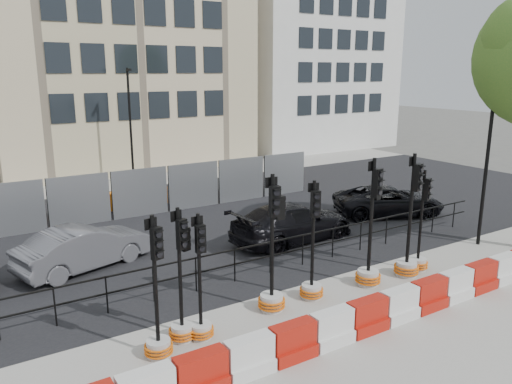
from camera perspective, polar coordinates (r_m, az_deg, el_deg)
ground at (r=14.08m, az=4.36°, el=-10.88°), size 120.00×120.00×0.00m
sidewalk_near at (r=12.07m, az=13.14°, el=-15.62°), size 40.00×6.00×0.02m
road at (r=19.77m, az=-7.74°, el=-3.60°), size 40.00×14.00×0.03m
sidewalk_far at (r=27.98m, az=-15.40°, el=1.14°), size 40.00×4.00×0.02m
building_cream at (r=33.82m, az=-16.12°, el=18.52°), size 15.00×10.06×18.00m
building_white at (r=40.66m, az=5.62°, el=16.65°), size 12.00×9.06×16.00m
kerb_railing at (r=14.73m, az=1.63°, el=-6.83°), size 18.00×0.04×1.00m
heras_fencing at (r=22.09m, az=-10.83°, el=-0.09°), size 14.33×1.72×2.00m
lamp_post_far at (r=26.67m, az=-14.15°, el=7.62°), size 0.12×0.56×6.00m
lamp_post_near at (r=18.22m, az=25.03°, el=4.12°), size 0.12×0.56×6.00m
barrier_row at (r=12.02m, az=12.55°, el=-13.78°), size 13.60×0.50×0.80m
traffic_signal_a at (r=10.91m, az=-11.13°, el=-15.09°), size 0.61×0.61×3.10m
traffic_signal_b at (r=11.38m, az=-8.44°, el=-13.18°), size 0.60×0.60×3.06m
traffic_signal_c at (r=11.44m, az=-6.32°, el=-13.67°), size 0.57×0.57×2.91m
traffic_signal_d at (r=12.50m, az=1.89°, el=-9.96°), size 0.69×0.69×3.49m
traffic_signal_e at (r=13.26m, az=6.42°, el=-9.42°), size 0.63×0.63×3.19m
traffic_signal_f at (r=14.26m, az=12.87°, el=-7.14°), size 0.71×0.71×3.61m
traffic_signal_g at (r=15.19m, az=16.99°, el=-6.55°), size 0.71×0.71×3.63m
traffic_signal_h at (r=15.77m, az=18.14°, el=-6.33°), size 0.61×0.61×3.07m
car_b at (r=15.99m, az=-19.02°, el=-6.00°), size 3.68×4.83×1.33m
car_c at (r=17.54m, az=4.19°, el=-3.49°), size 2.57×4.95×1.36m
car_d at (r=21.35m, az=14.93°, el=-0.96°), size 5.35×5.99×1.24m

